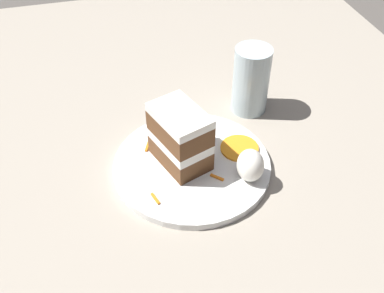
% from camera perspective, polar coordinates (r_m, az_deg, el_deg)
% --- Properties ---
extents(ground_plane, '(6.00, 6.00, 0.00)m').
position_cam_1_polar(ground_plane, '(0.78, -3.16, -1.52)').
color(ground_plane, '#4C4742').
rests_on(ground_plane, ground).
extents(dining_table, '(1.24, 1.15, 0.02)m').
position_cam_1_polar(dining_table, '(0.77, -3.20, -0.90)').
color(dining_table, gray).
rests_on(dining_table, ground).
extents(plate, '(0.25, 0.25, 0.01)m').
position_cam_1_polar(plate, '(0.72, 0.00, -2.36)').
color(plate, white).
rests_on(plate, dining_table).
extents(cake_slice, '(0.11, 0.09, 0.10)m').
position_cam_1_polar(cake_slice, '(0.69, -1.52, 1.20)').
color(cake_slice, brown).
rests_on(cake_slice, plate).
extents(cream_dollop, '(0.05, 0.04, 0.05)m').
position_cam_1_polar(cream_dollop, '(0.68, 7.43, -2.38)').
color(cream_dollop, white).
rests_on(cream_dollop, plate).
extents(orange_garnish, '(0.06, 0.06, 0.00)m').
position_cam_1_polar(orange_garnish, '(0.74, 6.05, -0.20)').
color(orange_garnish, orange).
rests_on(orange_garnish, plate).
extents(carrot_shreds_scatter, '(0.16, 0.13, 0.00)m').
position_cam_1_polar(carrot_shreds_scatter, '(0.72, -1.65, -1.68)').
color(carrot_shreds_scatter, orange).
rests_on(carrot_shreds_scatter, plate).
extents(drinking_glass, '(0.07, 0.07, 0.12)m').
position_cam_1_polar(drinking_glass, '(0.82, 7.45, 7.85)').
color(drinking_glass, silver).
rests_on(drinking_glass, dining_table).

